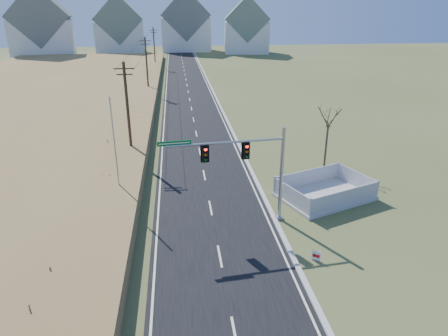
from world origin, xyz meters
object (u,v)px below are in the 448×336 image
at_px(open_sign, 316,256).
at_px(bare_tree, 329,116).
at_px(flagpole, 116,161).
at_px(traffic_signal_mast, 255,166).
at_px(fence_enclosure, 324,194).

bearing_deg(open_sign, bare_tree, 100.91).
bearing_deg(bare_tree, flagpole, -165.39).
bearing_deg(bare_tree, traffic_signal_mast, -132.73).
distance_m(open_sign, flagpole, 15.30).
height_order(fence_enclosure, open_sign, fence_enclosure).
height_order(traffic_signal_mast, flagpole, flagpole).
distance_m(traffic_signal_mast, open_sign, 6.66).
height_order(fence_enclosure, flagpole, flagpole).
xyz_separation_m(traffic_signal_mast, flagpole, (-9.24, 4.33, -0.93)).
xyz_separation_m(fence_enclosure, bare_tree, (2.16, 5.95, 4.45)).
height_order(traffic_signal_mast, bare_tree, traffic_signal_mast).
height_order(traffic_signal_mast, fence_enclosure, traffic_signal_mast).
relative_size(traffic_signal_mast, open_sign, 13.23).
relative_size(fence_enclosure, open_sign, 12.65).
distance_m(traffic_signal_mast, fence_enclosure, 7.69).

